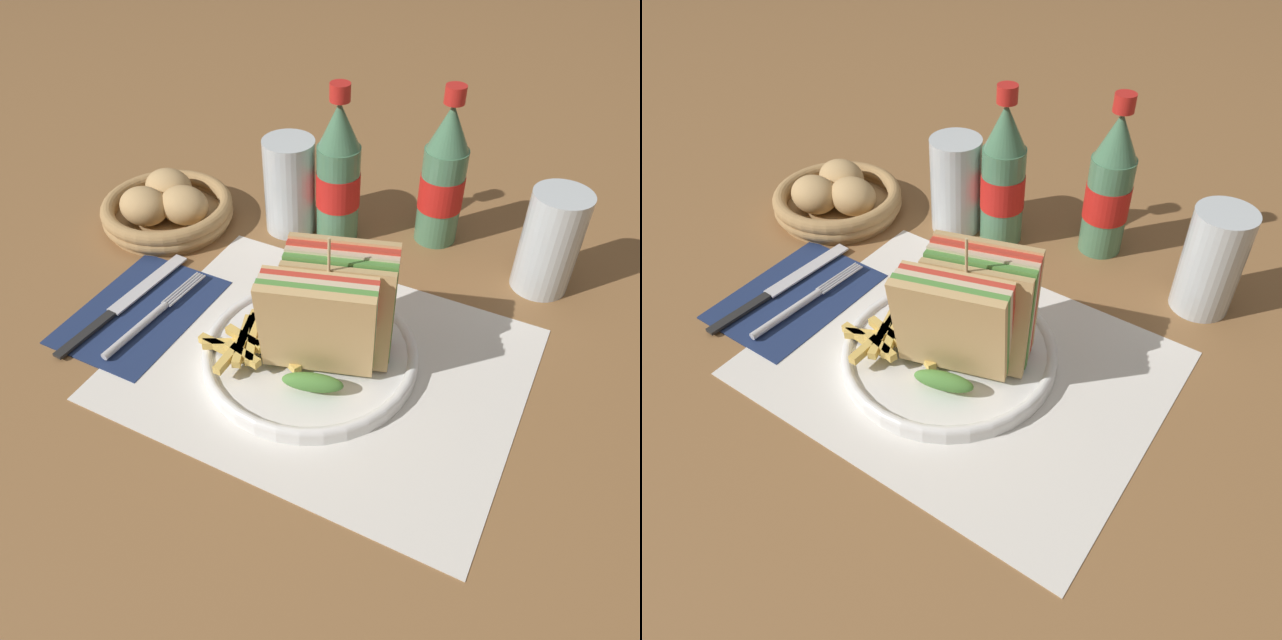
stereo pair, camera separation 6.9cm
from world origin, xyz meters
TOP-DOWN VIEW (x-y plane):
  - ground_plane at (0.00, 0.00)m, footprint 4.00×4.00m
  - placemat at (0.02, -0.00)m, footprint 0.43×0.34m
  - plate_main at (0.01, 0.00)m, footprint 0.24×0.24m
  - club_sandwich at (0.03, 0.00)m, footprint 0.14×0.14m
  - fries_pile at (-0.05, -0.03)m, footprint 0.12×0.11m
  - ketchup_blob at (-0.05, 0.02)m, footprint 0.04×0.03m
  - napkin at (-0.21, -0.02)m, footprint 0.14×0.19m
  - fork at (-0.19, -0.04)m, footprint 0.02×0.17m
  - knife at (-0.24, -0.02)m, footprint 0.03×0.22m
  - coke_bottle_near at (-0.07, 0.23)m, footprint 0.06×0.06m
  - coke_bottle_far at (0.05, 0.29)m, footprint 0.06×0.06m
  - glass_near at (0.21, 0.25)m, footprint 0.07×0.07m
  - glass_far at (-0.14, 0.22)m, footprint 0.07×0.07m
  - bread_basket at (-0.30, 0.15)m, footprint 0.19×0.19m

SIDE VIEW (x-z plane):
  - ground_plane at x=0.00m, z-range 0.00..0.00m
  - placemat at x=0.02m, z-range 0.00..0.00m
  - napkin at x=-0.21m, z-range 0.00..0.00m
  - knife at x=-0.24m, z-range 0.00..0.01m
  - fork at x=-0.19m, z-range 0.00..0.01m
  - plate_main at x=0.01m, z-range 0.00..0.02m
  - bread_basket at x=-0.30m, z-range -0.01..0.06m
  - ketchup_blob at x=-0.05m, z-range 0.02..0.03m
  - fries_pile at x=-0.05m, z-range 0.02..0.04m
  - glass_near at x=0.21m, z-range -0.01..0.12m
  - glass_far at x=-0.14m, z-range 0.00..0.13m
  - club_sandwich at x=0.03m, z-range 0.00..0.15m
  - coke_bottle_near at x=-0.07m, z-range -0.02..0.20m
  - coke_bottle_far at x=0.05m, z-range -0.02..0.20m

